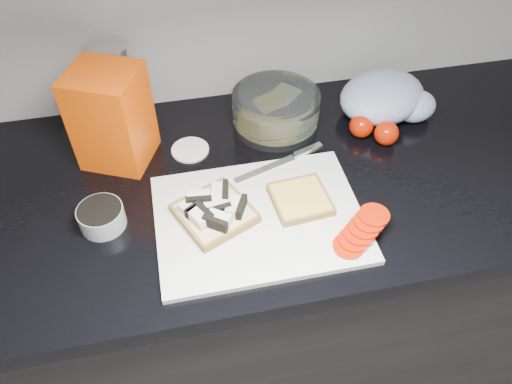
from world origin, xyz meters
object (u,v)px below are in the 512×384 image
(bread_bag, at_px, (112,117))
(steel_canister, at_px, (118,86))
(cutting_board, at_px, (259,218))
(glass_bowl, at_px, (276,110))

(bread_bag, distance_m, steel_canister, 0.11)
(cutting_board, bearing_deg, glass_bowl, 70.57)
(glass_bowl, bearing_deg, cutting_board, -109.43)
(glass_bowl, height_order, steel_canister, steel_canister)
(cutting_board, height_order, glass_bowl, glass_bowl)
(bread_bag, xyz_separation_m, steel_canister, (0.01, 0.11, -0.00))
(glass_bowl, relative_size, steel_canister, 0.97)
(bread_bag, bearing_deg, glass_bowl, 30.35)
(bread_bag, bearing_deg, steel_canister, 107.79)
(bread_bag, relative_size, steel_canister, 1.04)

